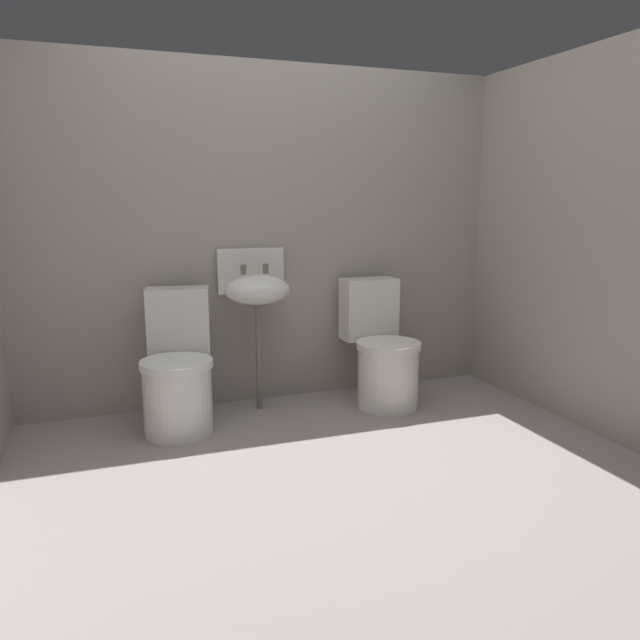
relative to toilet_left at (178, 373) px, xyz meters
The scene contains 6 objects.
ground_plane 1.18m from the toilet_left, 55.74° to the right, with size 3.49×2.97×0.08m, color gray.
wall_back 1.05m from the toilet_left, 32.21° to the left, with size 3.49×0.10×2.11m, color #9D9389.
wall_right 2.49m from the toilet_left, 20.47° to the right, with size 0.10×2.77×2.11m, color gray.
toilet_left is the anchor object (origin of this frame).
toilet_right 1.28m from the toilet_left, ahead, with size 0.40×0.59×0.78m.
sink 0.70m from the toilet_left, 20.12° to the left, with size 0.42×0.35×0.99m.
Camera 1 is at (-1.03, -2.52, 1.30)m, focal length 34.76 mm.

